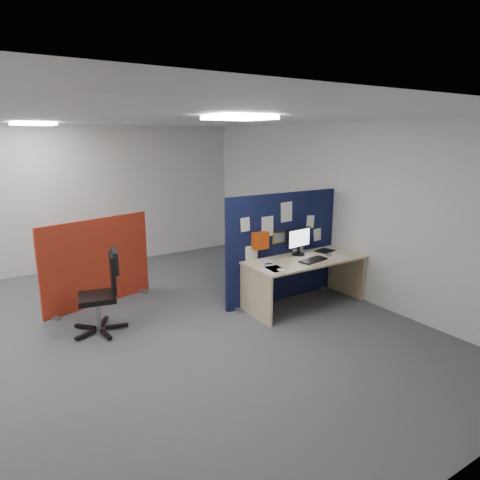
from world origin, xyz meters
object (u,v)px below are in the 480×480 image
main_desk (303,269)px  monitor_main (299,240)px  navy_divider (282,247)px  office_chair (105,287)px  red_divider (97,263)px

main_desk → monitor_main: (0.05, 0.17, 0.40)m
navy_divider → main_desk: bearing=-72.5°
office_chair → monitor_main: bearing=1.8°
main_desk → office_chair: size_ratio=1.72×
main_desk → red_divider: size_ratio=1.07×
main_desk → office_chair: 2.82m
main_desk → monitor_main: bearing=72.3°
main_desk → red_divider: bearing=146.6°
red_divider → office_chair: size_ratio=1.61×
navy_divider → main_desk: navy_divider is taller
navy_divider → red_divider: navy_divider is taller
red_divider → navy_divider: bearing=-43.5°
navy_divider → office_chair: bearing=172.9°
monitor_main → red_divider: 3.04m
navy_divider → main_desk: size_ratio=1.11×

